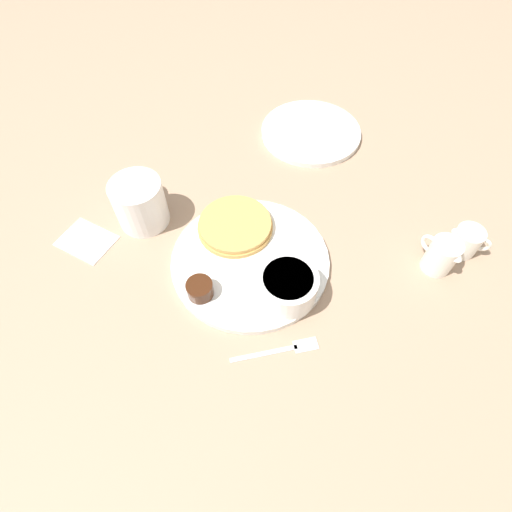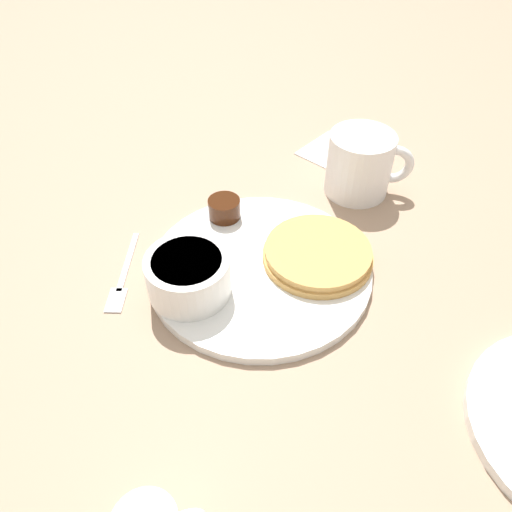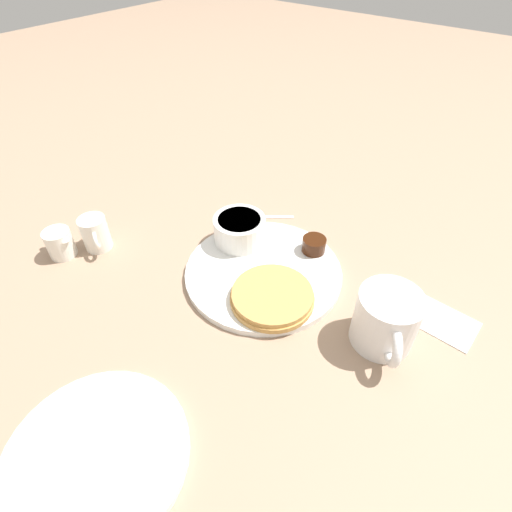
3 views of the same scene
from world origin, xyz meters
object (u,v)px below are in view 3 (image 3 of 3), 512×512
bowl (240,229)px  coffee_mug (387,319)px  creamer_pitcher_near (95,233)px  plate (263,272)px  fork (253,217)px  creamer_pitcher_far (59,243)px

bowl → coffee_mug: (-0.31, 0.04, 0.01)m
coffee_mug → creamer_pitcher_near: 0.53m
plate → coffee_mug: bearing=-179.7°
fork → coffee_mug: bearing=160.9°
creamer_pitcher_far → fork: 0.37m
coffee_mug → creamer_pitcher_near: bearing=14.7°
fork → creamer_pitcher_far: bearing=56.3°
plate → creamer_pitcher_far: size_ratio=3.87×
plate → bowl: size_ratio=2.85×
coffee_mug → fork: (0.34, -0.12, -0.04)m
bowl → creamer_pitcher_far: bearing=42.9°
creamer_pitcher_near → fork: creamer_pitcher_near is taller
creamer_pitcher_far → fork: (-0.21, -0.31, -0.03)m
bowl → fork: 0.10m
plate → coffee_mug: coffee_mug is taller
bowl → creamer_pitcher_near: 0.27m
creamer_pitcher_near → creamer_pitcher_far: size_ratio=0.96×
coffee_mug → fork: 0.37m
creamer_pitcher_far → creamer_pitcher_near: bearing=-122.2°
plate → creamer_pitcher_near: bearing=24.7°
plate → creamer_pitcher_far: bearing=30.1°
creamer_pitcher_near → bowl: bearing=-140.6°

